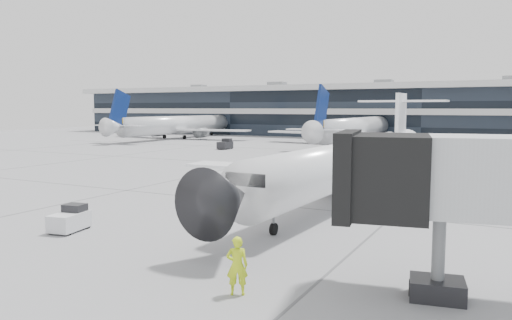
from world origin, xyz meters
The scene contains 9 objects.
ground centered at (0.00, 0.00, 0.00)m, with size 220.00×220.00×0.00m, color gray.
terminal centered at (0.00, 82.00, 5.00)m, with size 170.00×22.00×10.00m, color black.
bg_jet_left centered at (-45.00, 55.00, 0.00)m, with size 32.00×40.00×9.60m, color silver, non-canonical shape.
bg_jet_center centered at (-8.00, 55.00, 0.00)m, with size 32.00×40.00×9.60m, color silver, non-canonical shape.
regional_jet centered at (6.21, 4.40, 2.59)m, with size 26.35×32.85×7.59m.
ramp_worker centered at (8.00, -14.61, 1.01)m, with size 0.73×0.48×2.01m, color #C7E618.
baggage_tug centered at (-3.91, -10.93, 0.59)m, with size 1.57×2.25×1.32m.
traffic_cone centered at (-1.67, 8.82, 0.24)m, with size 0.46×0.46×0.51m.
far_tug centered at (-22.93, 36.20, 0.72)m, with size 1.49×2.52×1.60m.
Camera 1 is at (16.05, -28.74, 6.28)m, focal length 35.00 mm.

